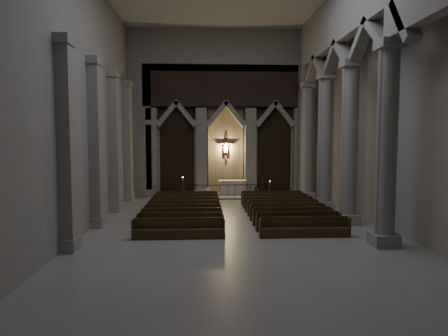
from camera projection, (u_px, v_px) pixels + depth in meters
name	position (u px, v px, depth m)	size (l,w,h in m)	color
room	(241.00, 62.00, 17.46)	(24.00, 24.10, 12.00)	#989590
sanctuary_wall	(226.00, 105.00, 29.03)	(14.00, 0.77, 12.00)	gray
right_arcade	(353.00, 63.00, 19.05)	(1.00, 24.00, 12.00)	gray
left_pilasters	(106.00, 145.00, 20.90)	(0.60, 13.00, 8.03)	gray
sanctuary_step	(227.00, 196.00, 28.61)	(8.50, 2.60, 0.15)	gray
altar	(232.00, 187.00, 28.94)	(2.00, 0.80, 1.02)	beige
altar_rail	(228.00, 189.00, 27.39)	(5.45, 0.09, 1.07)	black
candle_stand_left	(183.00, 194.00, 26.84)	(0.28, 0.28, 1.63)	olive
candle_stand_right	(270.00, 195.00, 27.31)	(0.22, 0.22, 1.30)	olive
pews	(235.00, 213.00, 21.19)	(9.32, 8.69, 0.87)	black
worshipper	(256.00, 195.00, 25.57)	(0.42, 0.28, 1.15)	black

